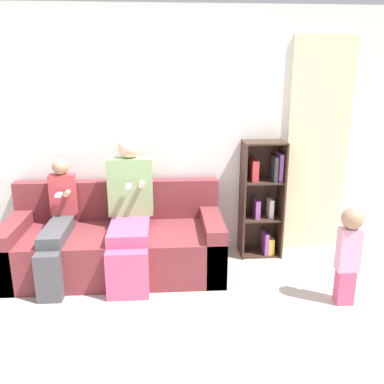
% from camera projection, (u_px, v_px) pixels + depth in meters
% --- Properties ---
extents(ground_plane, '(14.00, 14.00, 0.00)m').
position_uv_depth(ground_plane, '(127.00, 297.00, 3.59)').
color(ground_plane, '#BCB2A8').
extents(back_wall, '(10.00, 0.06, 2.55)m').
position_uv_depth(back_wall, '(130.00, 137.00, 4.20)').
color(back_wall, silver).
rests_on(back_wall, ground_plane).
extents(curtain_panel, '(0.66, 0.04, 2.28)m').
position_uv_depth(curtain_panel, '(317.00, 148.00, 4.32)').
color(curtain_panel, beige).
rests_on(curtain_panel, ground_plane).
extents(couch, '(2.08, 0.89, 0.84)m').
position_uv_depth(couch, '(116.00, 244.00, 4.02)').
color(couch, maroon).
rests_on(couch, ground_plane).
extents(adult_seated, '(0.43, 0.84, 1.32)m').
position_uv_depth(adult_seated, '(130.00, 208.00, 3.85)').
color(adult_seated, '#DB4C75').
rests_on(adult_seated, ground_plane).
extents(child_seated, '(0.25, 0.86, 1.11)m').
position_uv_depth(child_seated, '(57.00, 225.00, 3.78)').
color(child_seated, '#47474C').
rests_on(child_seated, ground_plane).
extents(toddler_standing, '(0.18, 0.18, 0.86)m').
position_uv_depth(toddler_standing, '(349.00, 250.00, 3.37)').
color(toddler_standing, '#DB4C75').
rests_on(toddler_standing, ground_plane).
extents(bookshelf, '(0.43, 0.30, 1.24)m').
position_uv_depth(bookshelf, '(263.00, 199.00, 4.33)').
color(bookshelf, '#3D281E').
rests_on(bookshelf, ground_plane).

